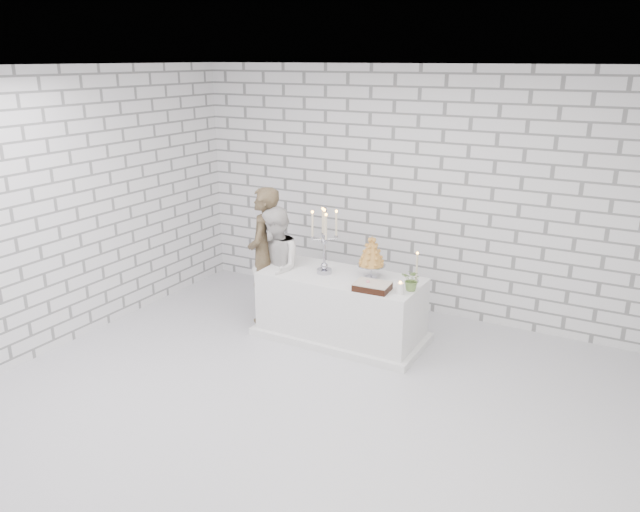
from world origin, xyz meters
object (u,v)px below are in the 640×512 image
at_px(cake_table, 341,307).
at_px(candelabra, 324,241).
at_px(groom, 264,255).
at_px(croquembouche, 372,257).
at_px(bride, 276,268).

bearing_deg(cake_table, candelabra, -175.48).
height_order(cake_table, candelabra, candelabra).
relative_size(cake_table, groom, 1.10).
xyz_separation_m(cake_table, croquembouche, (0.31, 0.11, 0.62)).
xyz_separation_m(cake_table, bride, (-0.84, -0.06, 0.34)).
relative_size(cake_table, croquembouche, 3.74).
xyz_separation_m(groom, candelabra, (0.84, -0.05, 0.30)).
height_order(cake_table, croquembouche, croquembouche).
bearing_deg(bride, croquembouche, 57.48).
bearing_deg(bride, candelabra, 53.07).
relative_size(groom, croquembouche, 3.40).
bearing_deg(croquembouche, groom, -177.06).
bearing_deg(cake_table, bride, -176.18).
xyz_separation_m(cake_table, groom, (-1.05, 0.04, 0.44)).
height_order(groom, candelabra, groom).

